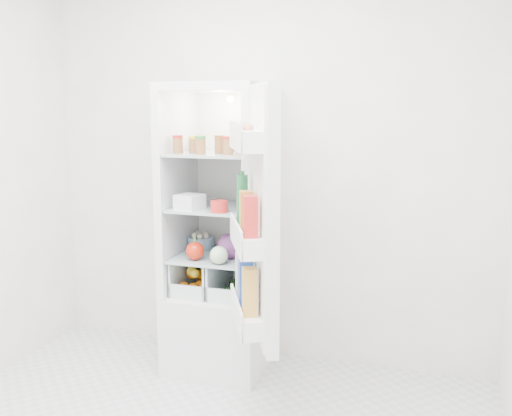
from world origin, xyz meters
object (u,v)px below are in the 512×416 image
(red_cabbage, at_px, (230,246))
(mushroom_bowl, at_px, (201,243))
(fridge_door, at_px, (258,221))
(refrigerator, at_px, (223,264))

(red_cabbage, bearing_deg, mushroom_bowl, 147.77)
(mushroom_bowl, xyz_separation_m, fridge_door, (0.60, -0.64, 0.31))
(red_cabbage, distance_m, mushroom_bowl, 0.32)
(fridge_door, bearing_deg, red_cabbage, 8.92)
(mushroom_bowl, bearing_deg, fridge_door, -47.02)
(refrigerator, relative_size, mushroom_bowl, 10.75)
(fridge_door, bearing_deg, refrigerator, 9.38)
(refrigerator, distance_m, mushroom_bowl, 0.21)
(fridge_door, bearing_deg, mushroom_bowl, 16.85)
(refrigerator, xyz_separation_m, mushroom_bowl, (-0.17, 0.04, 0.12))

